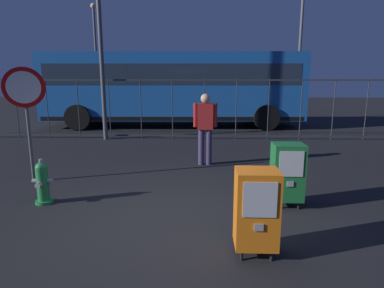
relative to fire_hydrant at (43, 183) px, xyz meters
The scene contains 11 objects.
ground_plane 2.25m from the fire_hydrant, 17.24° to the right, with size 60.00×60.00×0.00m, color black.
fire_hydrant is the anchor object (origin of this frame).
newspaper_box_primary 3.96m from the fire_hydrant, ahead, with size 0.48×0.42×1.02m.
newspaper_box_secondary 3.55m from the fire_hydrant, 24.56° to the right, with size 0.48×0.42×1.02m.
stop_sign 1.84m from the fire_hydrant, 124.34° to the left, with size 0.71×0.31×2.23m.
pedestrian 3.71m from the fire_hydrant, 43.32° to the left, with size 0.55×0.22×1.67m.
fence_barrier 6.23m from the fire_hydrant, 69.97° to the left, with size 18.03×0.04×2.00m.
bus_near 9.03m from the fire_hydrant, 81.18° to the left, with size 10.57×3.03×3.00m.
street_light_near_left 13.81m from the fire_hydrant, 57.19° to the left, with size 0.32×0.32×7.43m.
street_light_near_right 15.80m from the fire_hydrant, 104.38° to the left, with size 0.32×0.32×6.28m.
street_light_far_left 6.86m from the fire_hydrant, 96.54° to the left, with size 0.32×0.32×7.31m.
Camera 1 is at (0.49, -4.31, 2.03)m, focal length 30.36 mm.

